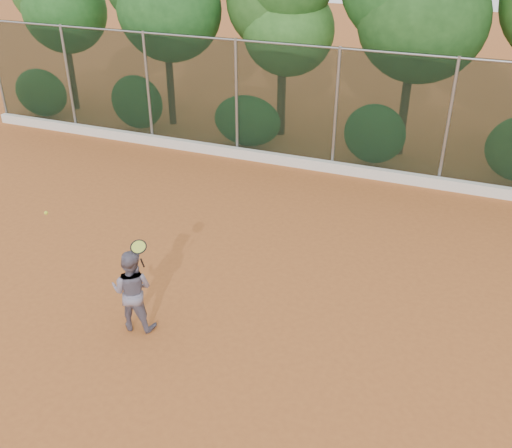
% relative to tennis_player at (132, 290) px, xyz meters
% --- Properties ---
extents(ground, '(80.00, 80.00, 0.00)m').
position_rel_tennis_player_xyz_m(ground, '(1.44, 1.26, -0.79)').
color(ground, '#AB5B28').
rests_on(ground, ground).
extents(concrete_curb, '(24.00, 0.20, 0.30)m').
position_rel_tennis_player_xyz_m(concrete_curb, '(1.44, 8.08, -0.64)').
color(concrete_curb, silver).
rests_on(concrete_curb, ground).
extents(tennis_player, '(0.86, 0.72, 1.57)m').
position_rel_tennis_player_xyz_m(tennis_player, '(0.00, 0.00, 0.00)').
color(tennis_player, slate).
rests_on(tennis_player, ground).
extents(chainlink_fence, '(24.09, 0.09, 3.50)m').
position_rel_tennis_player_xyz_m(chainlink_fence, '(1.44, 8.26, 1.07)').
color(chainlink_fence, black).
rests_on(chainlink_fence, ground).
extents(tennis_racket, '(0.35, 0.33, 0.56)m').
position_rel_tennis_player_xyz_m(tennis_racket, '(0.31, -0.10, 0.98)').
color(tennis_racket, black).
rests_on(tennis_racket, ground).
extents(tennis_ball_in_flight, '(0.07, 0.07, 0.07)m').
position_rel_tennis_player_xyz_m(tennis_ball_in_flight, '(-2.16, 0.57, 0.84)').
color(tennis_ball_in_flight, '#D1DB31').
rests_on(tennis_ball_in_flight, ground).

